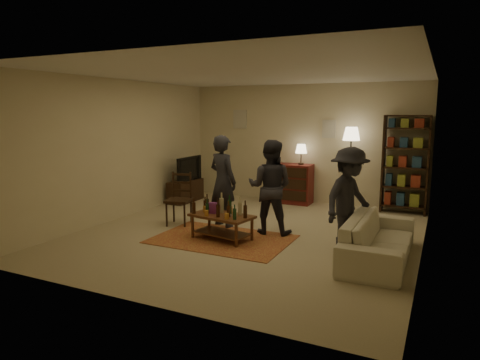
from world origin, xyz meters
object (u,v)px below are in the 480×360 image
Objects in this scene: dining_chair at (180,197)px; dresser at (290,182)px; bookshelf at (405,163)px; sofa at (379,239)px; tv_stand at (186,185)px; floor_lamp at (351,140)px; coffee_table at (221,217)px; person_by_sofa at (349,199)px; person_right at (270,187)px; person_left at (223,181)px.

dresser is at bearing 52.88° from dining_chair.
bookshelf reaches higher than sofa.
floor_lamp is at bearing 13.26° from tv_stand.
person_by_sofa is (1.97, 0.42, 0.40)m from coffee_table.
dresser reaches higher than dining_chair.
person_right is at bearing -7.51° from dining_chair.
dining_chair is 0.94× the size of tv_stand.
person_right reaches higher than dresser.
person_left is (1.81, -1.56, 0.45)m from tv_stand.
floor_lamp is 1.09× the size of person_right.
bookshelf is (2.44, 0.07, 0.56)m from dresser.
dresser is at bearing 56.59° from person_by_sofa.
person_by_sofa is at bearing 12.01° from coffee_table.
tv_stand is at bearing 64.66° from sofa.
person_right is (-0.85, -2.47, -0.69)m from floor_lamp.
floor_lamp reaches higher than person_by_sofa.
bookshelf is (3.67, 2.75, 0.51)m from dining_chair.
dining_chair is at bearing -60.08° from tv_stand.
bookshelf is at bearing 6.85° from floor_lamp.
dresser is 0.87× the size of person_by_sofa.
sofa is at bearing 2.47° from coffee_table.
person_by_sofa is (3.13, -0.12, 0.26)m from dining_chair.
tv_stand reaches higher than dining_chair.
dining_chair is 0.49× the size of bookshelf.
person_by_sofa is (-0.50, 0.31, 0.48)m from sofa.
bookshelf reaches higher than person_right.
tv_stand is 0.52× the size of bookshelf.
tv_stand is 0.65× the size of person_right.
sofa is 0.76m from person_by_sofa.
coffee_table is at bearing 41.94° from person_right.
person_right is at bearing 72.91° from sofa.
person_right is 1.03× the size of person_by_sofa.
person_by_sofa is at bearing -55.96° from dresser.
bookshelf is at bearing 24.41° from dining_chair.
tv_stand is 3.23m from person_right.
dining_chair is 0.88m from person_left.
coffee_table is at bearing 92.47° from sofa.
person_by_sofa is at bearing -14.59° from dining_chair.
person_left is 1.07× the size of person_by_sofa.
person_left is at bearing -100.04° from dresser.
tv_stand is at bearing -38.35° from person_right.
dining_chair is 0.61× the size of person_right.
bookshelf is at bearing -134.56° from person_right.
tv_stand is at bearing -20.80° from person_left.
tv_stand is 0.68× the size of person_by_sofa.
dresser is at bearing -80.07° from person_left.
person_right is at bearing -78.74° from dresser.
person_left is (-0.36, 0.74, 0.45)m from coffee_table.
person_left is (-1.79, -2.41, -0.66)m from floor_lamp.
coffee_table is 0.70× the size of person_by_sofa.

